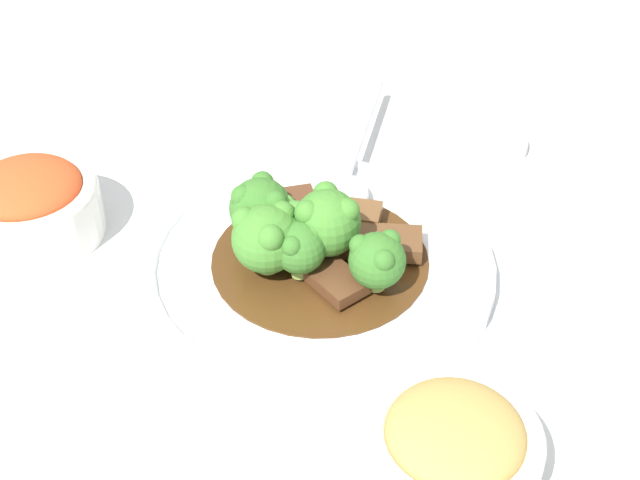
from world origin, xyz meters
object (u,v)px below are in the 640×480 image
Objects in this scene: broccoli_floret_3 at (377,259)px; sauce_dish at (484,141)px; beef_strip_2 at (342,213)px; broccoli_floret_2 at (295,222)px; serving_spoon at (344,183)px; side_bowl_kimchi at (30,203)px; broccoli_floret_0 at (266,237)px; side_bowl_appetizer at (453,449)px; beef_strip_3 at (374,242)px; beef_strip_1 at (334,279)px; broccoli_floret_1 at (327,221)px; beef_strip_0 at (287,207)px; broccoli_floret_5 at (299,246)px; main_plate at (320,264)px; broccoli_floret_4 at (260,207)px.

sauce_dish is (-0.05, -0.23, -0.04)m from broccoli_floret_3.
broccoli_floret_2 is (0.03, 0.04, 0.02)m from beef_strip_2.
side_bowl_kimchi reaches higher than serving_spoon.
broccoli_floret_0 is 1.23× the size of broccoli_floret_2.
serving_spoon is 0.27m from side_bowl_appetizer.
beef_strip_3 is at bearing -173.51° from side_bowl_kimchi.
beef_strip_1 is at bearing -51.09° from side_bowl_appetizer.
sauce_dish is at bearing -102.43° from broccoli_floret_3.
broccoli_floret_1 reaches higher than broccoli_floret_0.
beef_strip_0 is 0.07m from broccoli_floret_1.
broccoli_floret_2 reaches higher than beef_strip_1.
beef_strip_1 is 0.06m from broccoli_floret_0.
beef_strip_2 is at bearing -119.00° from broccoli_floret_0.
broccoli_floret_5 reaches higher than serving_spoon.
broccoli_floret_1 is at bearing -148.20° from broccoli_floret_0.
main_plate is at bearing 27.19° from beef_strip_3.
main_plate is 4.20× the size of beef_strip_2.
beef_strip_1 is 0.53× the size of side_bowl_appetizer.
sauce_dish is at bearing -108.13° from beef_strip_3.
beef_strip_3 is 0.07m from broccoli_floret_5.
serving_spoon reaches higher than sauce_dish.
beef_strip_2 is at bearing -96.29° from main_plate.
beef_strip_1 is 0.25m from sauce_dish.
broccoli_floret_4 is at bearing -6.99° from main_plate.
beef_strip_0 reaches higher than main_plate.
broccoli_floret_1 reaches higher than broccoli_floret_5.
broccoli_floret_0 reaches higher than side_bowl_kimchi.
beef_strip_3 is 0.09m from broccoli_floret_0.
beef_strip_1 is (-0.02, 0.03, 0.01)m from main_plate.
broccoli_floret_3 is at bearing 177.74° from side_bowl_kimchi.
broccoli_floret_1 is 0.03m from broccoli_floret_2.
broccoli_floret_0 is at bearing 61.00° from beef_strip_2.
broccoli_floret_1 is 1.27× the size of broccoli_floret_5.
main_plate is 5.83× the size of broccoli_floret_5.
broccoli_floret_3 is at bearing 77.57° from sauce_dish.
beef_strip_3 is 1.33× the size of broccoli_floret_1.
beef_strip_2 is at bearing -59.89° from side_bowl_appetizer.
broccoli_floret_1 is at bearing -119.18° from broccoli_floret_5.
beef_strip_1 is at bearing 123.14° from main_plate.
beef_strip_0 reaches higher than beef_strip_1.
side_bowl_kimchi is at bearing -22.34° from side_bowl_appetizer.
serving_spoon is at bearing -58.88° from beef_strip_3.
broccoli_floret_0 and broccoli_floret_4 have the same top height.
broccoli_floret_5 is at bearing 142.21° from broccoli_floret_4.
serving_spoon is at bearing -79.23° from beef_strip_1.
side_bowl_kimchi is (0.18, 0.02, -0.02)m from broccoli_floret_4.
broccoli_floret_1 reaches higher than main_plate.
beef_strip_3 reaches higher than beef_strip_1.
beef_strip_1 is at bearing 100.25° from beef_strip_2.
broccoli_floret_1 is 0.03m from broccoli_floret_5.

